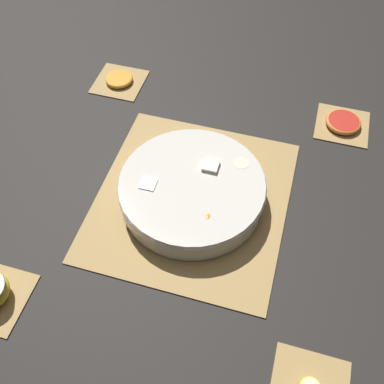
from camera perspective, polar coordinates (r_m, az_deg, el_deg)
name	(u,v)px	position (r m, az deg, el deg)	size (l,w,h in m)	color
ground_plane	(192,200)	(0.95, 0.00, -1.00)	(6.00, 6.00, 0.00)	black
bamboo_mat_center	(192,199)	(0.95, 0.00, -0.89)	(0.43, 0.40, 0.01)	#A8844C
coaster_mat_near_right	(342,125)	(1.15, 18.55, 8.10)	(0.12, 0.12, 0.01)	#A8844C
coaster_mat_far_right	(120,81)	(1.23, -9.19, 13.70)	(0.12, 0.12, 0.01)	#A8844C
fruit_salad_bowl	(192,189)	(0.92, -0.01, 0.35)	(0.30, 0.30, 0.06)	silver
orange_slice_whole	(119,79)	(1.22, -9.24, 13.98)	(0.07, 0.07, 0.01)	orange
grapefruit_slice	(343,122)	(1.15, 18.66, 8.41)	(0.08, 0.08, 0.01)	red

